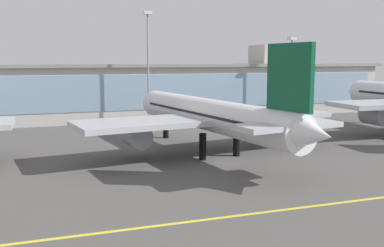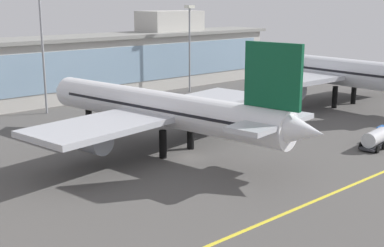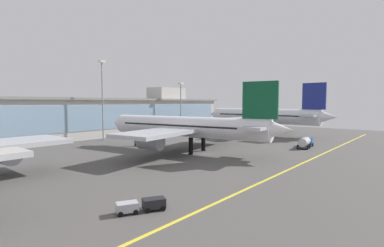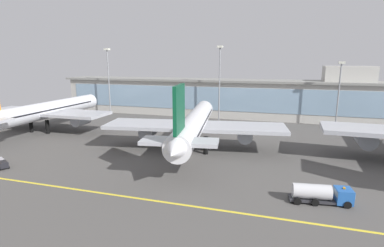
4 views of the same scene
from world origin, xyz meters
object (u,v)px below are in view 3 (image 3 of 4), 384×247
at_px(apron_light_mast_west, 102,89).
at_px(fuel_tanker_truck, 306,142).
at_px(airliner_near_right, 187,127).
at_px(apron_light_mast_centre, 181,99).
at_px(baggage_tug_near, 142,205).
at_px(airliner_far_right, 264,116).

bearing_deg(apron_light_mast_west, fuel_tanker_truck, -63.78).
bearing_deg(airliner_near_right, apron_light_mast_centre, -54.51).
relative_size(baggage_tug_near, apron_light_mast_west, 0.21).
height_order(apron_light_mast_west, apron_light_mast_centre, apron_light_mast_west).
distance_m(airliner_far_right, apron_light_mast_west, 61.62).
bearing_deg(baggage_tug_near, airliner_far_right, 45.84).
relative_size(baggage_tug_near, apron_light_mast_centre, 0.27).
bearing_deg(apron_light_mast_centre, airliner_far_right, -66.98).
relative_size(airliner_near_right, baggage_tug_near, 9.40).
bearing_deg(baggage_tug_near, apron_light_mast_west, 89.16).
distance_m(apron_light_mast_west, apron_light_mast_centre, 38.13).
bearing_deg(airliner_near_right, fuel_tanker_truck, -136.95).
relative_size(airliner_far_right, apron_light_mast_west, 2.07).
xyz_separation_m(airliner_near_right, airliner_far_right, (50.18, 3.36, 0.82)).
relative_size(fuel_tanker_truck, apron_light_mast_centre, 0.44).
xyz_separation_m(airliner_near_right, baggage_tug_near, (-34.38, -23.01, -5.49)).
bearing_deg(airliner_near_right, apron_light_mast_west, -6.20).
height_order(airliner_far_right, fuel_tanker_truck, airliner_far_right).
relative_size(fuel_tanker_truck, apron_light_mast_west, 0.35).
bearing_deg(airliner_far_right, apron_light_mast_west, 59.88).
bearing_deg(airliner_near_right, baggage_tug_near, 115.34).
bearing_deg(apron_light_mast_centre, fuel_tanker_truck, -100.14).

